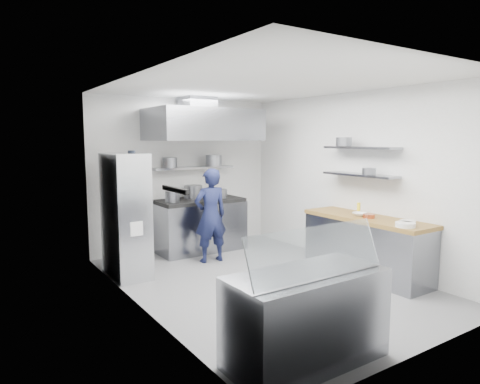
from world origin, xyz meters
TOP-DOWN VIEW (x-y plane):
  - floor at (0.00, 0.00)m, footprint 5.00×5.00m
  - ceiling at (0.00, 0.00)m, footprint 5.00×5.00m
  - wall_back at (0.00, 2.50)m, footprint 3.60×2.80m
  - wall_front at (0.00, -2.50)m, footprint 3.60×2.80m
  - wall_left at (-1.80, 0.00)m, footprint 2.80×5.00m
  - wall_right at (1.80, 0.00)m, footprint 2.80×5.00m
  - gas_range at (0.10, 2.10)m, footprint 1.60×0.80m
  - cooktop at (0.10, 2.10)m, footprint 1.57×0.78m
  - stock_pot_left at (-0.48, 2.01)m, footprint 0.25×0.25m
  - stock_pot_mid at (0.06, 2.26)m, footprint 0.34×0.34m
  - stock_pot_right at (0.50, 2.04)m, footprint 0.28×0.28m
  - over_range_shelf at (0.10, 2.34)m, footprint 1.60×0.30m
  - shelf_pot_a at (-0.34, 2.40)m, footprint 0.26×0.26m
  - shelf_pot_b at (0.45, 2.17)m, footprint 0.30×0.30m
  - extractor_hood at (0.10, 1.93)m, footprint 1.90×1.15m
  - hood_duct at (0.10, 2.15)m, footprint 0.55×0.55m
  - red_firebox at (-1.25, 2.44)m, footprint 0.22×0.10m
  - chef at (-0.10, 1.34)m, footprint 0.60×0.42m
  - wire_rack at (-1.53, 1.37)m, footprint 0.50×0.90m
  - rack_bin_a at (-1.53, 1.02)m, footprint 0.18×0.22m
  - rack_bin_b at (-1.53, 1.26)m, footprint 0.15×0.19m
  - rack_jar at (-1.48, 1.18)m, footprint 0.10×0.10m
  - knife_strip at (-1.78, -0.90)m, footprint 0.04×0.55m
  - prep_counter_base at (1.48, -0.60)m, footprint 0.62×2.00m
  - prep_counter_top at (1.48, -0.60)m, footprint 0.65×2.04m
  - plate_stack_a at (1.30, -1.38)m, footprint 0.26×0.26m
  - plate_stack_b at (1.45, -1.31)m, footprint 0.21×0.21m
  - copper_pan at (1.42, -0.69)m, footprint 0.17×0.17m
  - squeeze_bottle at (1.55, -0.38)m, footprint 0.05×0.05m
  - mixing_bowl at (1.44, -0.50)m, footprint 0.28×0.28m
  - wall_shelf_lower at (1.64, -0.30)m, footprint 0.30×1.30m
  - wall_shelf_upper at (1.64, -0.30)m, footprint 0.30×1.30m
  - shelf_pot_c at (1.58, -0.52)m, footprint 0.21×0.21m
  - shelf_pot_d at (1.55, -0.03)m, footprint 0.25×0.25m
  - display_case at (-1.00, -2.00)m, footprint 1.50×0.70m
  - display_glass at (-1.00, -2.12)m, footprint 1.47×0.19m

SIDE VIEW (x-z plane):
  - floor at x=0.00m, z-range 0.00..0.00m
  - prep_counter_base at x=1.48m, z-range 0.00..0.84m
  - display_case at x=-1.00m, z-range 0.00..0.85m
  - gas_range at x=0.10m, z-range 0.00..0.90m
  - chef at x=-0.10m, z-range 0.00..1.57m
  - rack_bin_a at x=-1.53m, z-range 0.70..0.90m
  - prep_counter_top at x=1.48m, z-range 0.84..0.90m
  - wire_rack at x=-1.53m, z-range 0.00..1.85m
  - mixing_bowl at x=1.44m, z-range 0.90..0.95m
  - cooktop at x=0.10m, z-range 0.90..0.96m
  - plate_stack_a at x=1.30m, z-range 0.90..0.96m
  - plate_stack_b at x=1.45m, z-range 0.90..0.96m
  - copper_pan at x=1.42m, z-range 0.90..0.96m
  - squeeze_bottle at x=1.55m, z-range 0.90..1.08m
  - stock_pot_right at x=0.50m, z-range 0.96..1.12m
  - stock_pot_left at x=-0.48m, z-range 0.96..1.16m
  - display_glass at x=-1.00m, z-range 0.86..1.28m
  - stock_pot_mid at x=0.06m, z-range 0.96..1.20m
  - rack_bin_b at x=-1.53m, z-range 1.21..1.39m
  - wall_back at x=0.00m, z-range 1.39..1.41m
  - wall_front at x=0.00m, z-range 1.39..1.41m
  - wall_left at x=-1.80m, z-range 1.39..1.41m
  - wall_right at x=1.80m, z-range 1.39..1.41m
  - red_firebox at x=-1.25m, z-range 1.29..1.55m
  - wall_shelf_lower at x=1.64m, z-range 1.48..1.52m
  - over_range_shelf at x=0.10m, z-range 1.50..1.54m
  - knife_strip at x=-1.78m, z-range 1.53..1.57m
  - shelf_pot_c at x=1.58m, z-range 1.52..1.62m
  - shelf_pot_a at x=-0.34m, z-range 1.54..1.72m
  - shelf_pot_b at x=0.45m, z-range 1.54..1.76m
  - rack_jar at x=-1.48m, z-range 1.71..1.89m
  - wall_shelf_upper at x=1.64m, z-range 1.90..1.94m
  - shelf_pot_d at x=1.55m, z-range 1.94..2.08m
  - extractor_hood at x=0.10m, z-range 2.02..2.57m
  - hood_duct at x=0.10m, z-range 2.56..2.80m
  - ceiling at x=0.00m, z-range 2.80..2.80m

